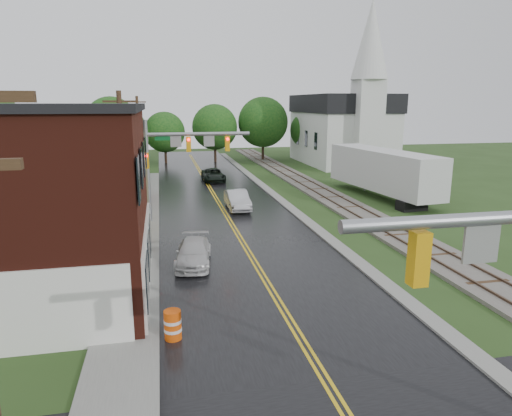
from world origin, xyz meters
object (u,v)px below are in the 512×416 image
object	(u,v)px
semi_trailer	(383,170)
construction_barrel	(173,325)
traffic_signal_far	(178,152)
sedan_silver	(237,200)
tree_left_c	(59,145)
pickup_white	(194,253)
utility_pole_c	(139,138)
utility_pole_b	(123,167)
church	(345,122)
tree_left_e	(120,136)
suv_dark	(213,175)

from	to	relation	value
semi_trailer	construction_barrel	distance (m)	29.07
traffic_signal_far	sedan_silver	xyz separation A→B (m)	(4.63, 2.81, -4.22)
construction_barrel	traffic_signal_far	bearing A→B (deg)	86.51
tree_left_c	pickup_white	world-z (taller)	tree_left_c
traffic_signal_far	utility_pole_c	size ratio (longest dim) A/B	0.82
utility_pole_b	tree_left_c	size ratio (longest dim) A/B	1.18
church	utility_pole_c	xyz separation A→B (m)	(-26.80, -9.74, -1.11)
tree_left_c	sedan_silver	world-z (taller)	tree_left_c
traffic_signal_far	sedan_silver	world-z (taller)	traffic_signal_far
tree_left_c	pickup_white	size ratio (longest dim) A/B	1.77
tree_left_e	utility_pole_c	bearing A→B (deg)	-42.84
tree_left_e	pickup_white	size ratio (longest dim) A/B	1.89
church	semi_trailer	size ratio (longest dim) A/B	1.43
utility_pole_b	utility_pole_c	world-z (taller)	same
utility_pole_b	utility_pole_c	xyz separation A→B (m)	(0.00, 22.00, 0.00)
utility_pole_c	semi_trailer	bearing A→B (deg)	-29.68
traffic_signal_far	construction_barrel	distance (m)	17.60
utility_pole_b	pickup_white	bearing A→B (deg)	-49.84
sedan_silver	pickup_white	distance (m)	12.84
utility_pole_c	suv_dark	world-z (taller)	utility_pole_c
suv_dark	utility_pole_b	bearing A→B (deg)	-110.42
utility_pole_b	semi_trailer	world-z (taller)	utility_pole_b
utility_pole_b	sedan_silver	bearing A→B (deg)	44.47
utility_pole_c	suv_dark	distance (m)	8.63
church	tree_left_e	world-z (taller)	church
church	traffic_signal_far	bearing A→B (deg)	-131.27
semi_trailer	utility_pole_c	bearing A→B (deg)	150.32
tree_left_e	sedan_silver	distance (m)	19.37
church	sedan_silver	bearing A→B (deg)	-128.22
utility_pole_c	sedan_silver	xyz separation A→B (m)	(7.96, -14.19, -3.97)
traffic_signal_far	tree_left_c	xyz separation A→B (m)	(-10.38, 12.90, -0.46)
church	suv_dark	xyz separation A→B (m)	(-19.20, -10.32, -5.16)
pickup_white	tree_left_e	bearing A→B (deg)	109.03
suv_dark	semi_trailer	size ratio (longest dim) A/B	0.35
tree_left_c	tree_left_e	size ratio (longest dim) A/B	0.94
tree_left_c	construction_barrel	size ratio (longest dim) A/B	6.94
utility_pole_c	semi_trailer	world-z (taller)	utility_pole_c
utility_pole_c	construction_barrel	world-z (taller)	utility_pole_c
church	utility_pole_b	size ratio (longest dim) A/B	2.22
traffic_signal_far	utility_pole_b	world-z (taller)	utility_pole_b
traffic_signal_far	tree_left_c	bearing A→B (deg)	128.82
suv_dark	tree_left_e	bearing A→B (deg)	164.67
traffic_signal_far	pickup_white	size ratio (longest dim) A/B	1.70
tree_left_e	semi_trailer	xyz separation A→B (m)	(23.49, -14.12, -2.33)
utility_pole_b	utility_pole_c	distance (m)	22.00
utility_pole_b	utility_pole_c	size ratio (longest dim) A/B	1.00
utility_pole_c	construction_barrel	size ratio (longest dim) A/B	8.16
traffic_signal_far	church	bearing A→B (deg)	48.73
tree_left_c	semi_trailer	bearing A→B (deg)	-15.90
suv_dark	construction_barrel	bearing A→B (deg)	-99.91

